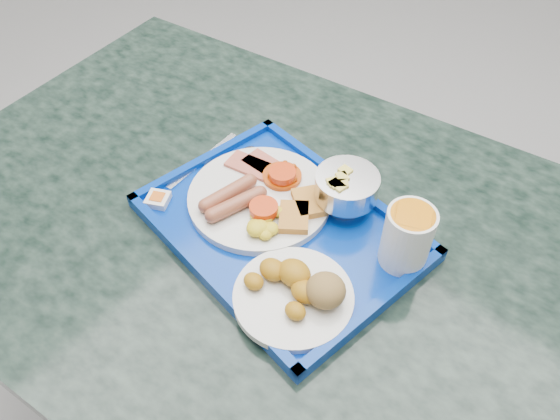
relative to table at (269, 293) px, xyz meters
name	(u,v)px	position (x,y,z in m)	size (l,w,h in m)	color
floor	(295,274)	(-0.25, 0.41, -0.60)	(6.00, 6.00, 0.00)	gray
table	(269,293)	(0.00, 0.00, 0.00)	(1.38, 1.00, 0.81)	slate
tray	(280,228)	(0.03, 0.00, 0.22)	(0.48, 0.38, 0.03)	#032E9A
main_plate	(262,198)	(-0.03, 0.02, 0.23)	(0.25, 0.25, 0.04)	silver
bread_plate	(298,291)	(0.14, -0.09, 0.24)	(0.18, 0.18, 0.06)	silver
fruit_bowl	(346,187)	(0.08, 0.11, 0.27)	(0.11, 0.11, 0.07)	silver
juice_cup	(407,236)	(0.22, 0.07, 0.28)	(0.08, 0.08, 0.10)	white
spoon	(236,157)	(-0.14, 0.08, 0.23)	(0.08, 0.16, 0.01)	silver
knife	(203,160)	(-0.18, 0.03, 0.22)	(0.01, 0.18, 0.00)	silver
jam_packet	(158,199)	(-0.17, -0.09, 0.23)	(0.05, 0.05, 0.01)	white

